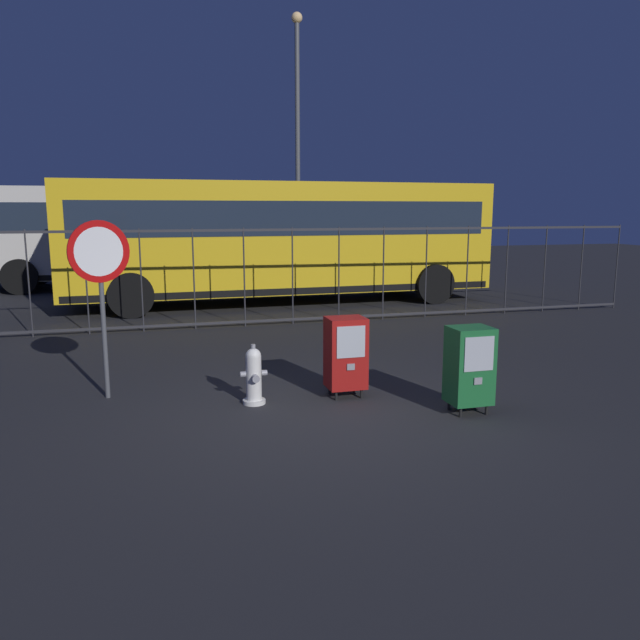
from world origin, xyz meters
The scene contains 9 objects.
ground_plane centered at (0.00, 0.00, 0.00)m, with size 60.00×60.00×0.00m, color #262628.
fire_hydrant centered at (-0.70, 0.63, 0.35)m, with size 0.33×0.32×0.75m.
newspaper_box_primary centered at (1.66, -0.38, 0.57)m, with size 0.48×0.42×1.02m.
newspaper_box_secondary centered at (0.48, 0.63, 0.57)m, with size 0.48×0.42×1.02m.
stop_sign centered at (-2.45, 1.37, 1.60)m, with size 0.71×0.31×2.23m.
fence_barrier centered at (0.00, 5.78, 1.02)m, with size 18.03×0.04×2.00m.
bus_near centered at (1.41, 8.78, 1.71)m, with size 10.54×2.92×3.00m.
bus_far centered at (-1.57, 13.36, 1.71)m, with size 10.61×3.20×3.00m.
street_light_near_right centered at (2.61, 11.85, 4.54)m, with size 0.32×0.32×7.93m.
Camera 1 is at (-1.92, -6.67, 2.35)m, focal length 34.96 mm.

